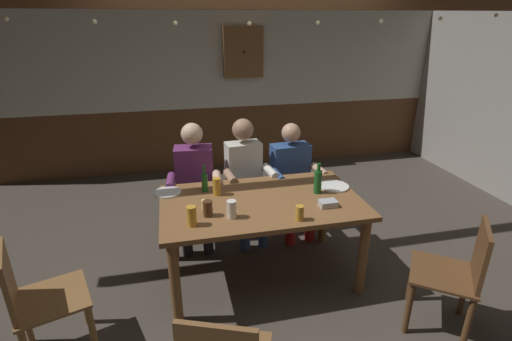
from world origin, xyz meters
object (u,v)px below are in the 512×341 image
(dining_table, at_px, (262,211))
(pint_glass_1, at_px, (217,187))
(condiment_caddy, at_px, (328,203))
(plate_1, at_px, (334,186))
(pint_glass_2, at_px, (232,209))
(table_candle, at_px, (204,205))
(person_0, at_px, (195,180))
(chair_empty_near_left, at_px, (456,273))
(pint_glass_4, at_px, (300,213))
(wall_dart_cabinet, at_px, (243,52))
(pint_glass_0, at_px, (208,208))
(chair_empty_far_end, at_px, (37,300))
(pint_glass_3, at_px, (192,216))
(bottle_0, at_px, (205,182))
(plate_0, at_px, (167,192))
(bottle_1, at_px, (318,181))
(person_1, at_px, (246,175))
(person_2, at_px, (292,175))

(dining_table, bearing_deg, pint_glass_1, 151.32)
(dining_table, distance_m, condiment_caddy, 0.56)
(condiment_caddy, bearing_deg, plate_1, 59.28)
(dining_table, height_order, pint_glass_2, pint_glass_2)
(table_candle, height_order, plate_1, table_candle)
(person_0, height_order, table_candle, person_0)
(chair_empty_near_left, xyz_separation_m, condiment_caddy, (-0.71, 0.68, 0.30))
(person_0, relative_size, plate_1, 4.68)
(pint_glass_4, bearing_deg, plate_1, 45.00)
(wall_dart_cabinet, bearing_deg, pint_glass_1, -106.27)
(person_0, bearing_deg, pint_glass_0, 97.37)
(table_candle, bearing_deg, pint_glass_1, 60.61)
(wall_dart_cabinet, bearing_deg, chair_empty_far_end, -121.80)
(pint_glass_1, distance_m, pint_glass_3, 0.54)
(dining_table, relative_size, pint_glass_0, 13.21)
(plate_1, bearing_deg, bottle_0, 171.51)
(pint_glass_4, bearing_deg, plate_0, 143.98)
(condiment_caddy, xyz_separation_m, pint_glass_0, (-0.96, 0.06, 0.04))
(chair_empty_near_left, bearing_deg, plate_0, 95.15)
(bottle_1, bearing_deg, person_1, 126.24)
(dining_table, bearing_deg, wall_dart_cabinet, 81.92)
(person_0, relative_size, bottle_1, 4.54)
(dining_table, relative_size, plate_1, 6.30)
(table_candle, bearing_deg, pint_glass_0, -80.57)
(bottle_1, xyz_separation_m, pint_glass_3, (-1.10, -0.32, -0.03))
(dining_table, bearing_deg, plate_1, 9.30)
(pint_glass_3, bearing_deg, dining_table, 25.82)
(dining_table, relative_size, condiment_caddy, 11.91)
(chair_empty_near_left, distance_m, bottle_1, 1.24)
(plate_1, height_order, wall_dart_cabinet, wall_dart_cabinet)
(table_candle, relative_size, pint_glass_0, 0.63)
(plate_1, relative_size, pint_glass_1, 1.73)
(person_2, relative_size, plate_1, 4.45)
(chair_empty_far_end, relative_size, pint_glass_1, 5.76)
(person_2, bearing_deg, pint_glass_2, 46.31)
(pint_glass_2, relative_size, pint_glass_3, 0.92)
(bottle_0, xyz_separation_m, pint_glass_3, (-0.15, -0.57, -0.01))
(bottle_1, distance_m, pint_glass_2, 0.84)
(dining_table, height_order, person_1, person_1)
(plate_0, bearing_deg, chair_empty_far_end, -135.09)
(condiment_caddy, distance_m, plate_0, 1.38)
(person_2, xyz_separation_m, pint_glass_2, (-0.80, -0.95, 0.17))
(chair_empty_near_left, distance_m, pint_glass_0, 1.86)
(plate_0, xyz_separation_m, bottle_0, (0.32, -0.03, 0.08))
(person_1, xyz_separation_m, plate_0, (-0.78, -0.40, 0.07))
(bottle_0, distance_m, pint_glass_0, 0.46)
(pint_glass_4, bearing_deg, dining_table, 117.16)
(condiment_caddy, bearing_deg, chair_empty_far_end, -171.62)
(dining_table, relative_size, pint_glass_2, 11.90)
(pint_glass_0, bearing_deg, plate_0, 121.85)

